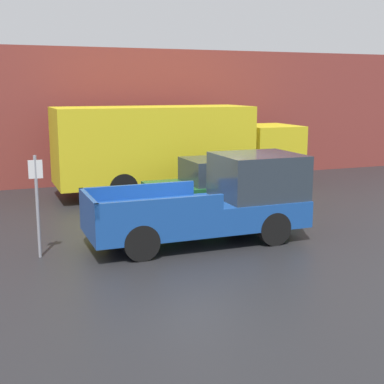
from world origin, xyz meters
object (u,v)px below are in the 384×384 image
object	(u,v)px
pickup_truck	(217,201)
delivery_truck	(174,146)
newspaper_box	(168,168)
parking_sign	(37,201)
car	(223,185)

from	to	relation	value
pickup_truck	delivery_truck	xyz separation A→B (m)	(1.07, 6.25, 0.69)
pickup_truck	newspaper_box	xyz separation A→B (m)	(1.63, 8.57, -0.46)
pickup_truck	delivery_truck	world-z (taller)	delivery_truck
parking_sign	newspaper_box	bearing A→B (deg)	55.23
delivery_truck	newspaper_box	distance (m)	2.65
pickup_truck	parking_sign	bearing A→B (deg)	177.91
pickup_truck	car	distance (m)	3.21
pickup_truck	newspaper_box	size ratio (longest dim) A/B	5.13
pickup_truck	newspaper_box	distance (m)	8.73
newspaper_box	car	bearing A→B (deg)	-91.68
car	delivery_truck	distance (m)	3.52
parking_sign	newspaper_box	size ratio (longest dim) A/B	2.21
delivery_truck	parking_sign	bearing A→B (deg)	-130.91
pickup_truck	newspaper_box	bearing A→B (deg)	79.22
pickup_truck	car	size ratio (longest dim) A/B	1.17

